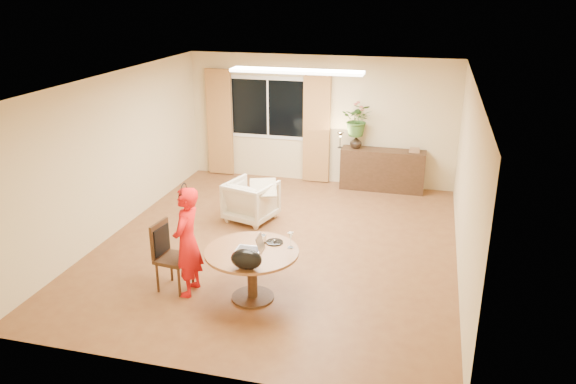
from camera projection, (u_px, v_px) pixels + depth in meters
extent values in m
plane|color=brown|center=(278.00, 244.00, 8.93)|extent=(6.50, 6.50, 0.00)
plane|color=white|center=(277.00, 80.00, 8.04)|extent=(6.50, 6.50, 0.00)
plane|color=beige|center=(320.00, 120.00, 11.44)|extent=(5.50, 0.00, 5.50)
plane|color=beige|center=(115.00, 154.00, 9.13)|extent=(0.00, 6.50, 6.50)
plane|color=beige|center=(467.00, 182.00, 7.84)|extent=(0.00, 6.50, 6.50)
cube|color=white|center=(268.00, 108.00, 11.61)|extent=(1.70, 0.02, 1.30)
cube|color=black|center=(268.00, 108.00, 11.60)|extent=(1.55, 0.01, 1.15)
cube|color=white|center=(268.00, 108.00, 11.60)|extent=(0.04, 0.01, 1.15)
cube|color=olive|center=(220.00, 123.00, 11.91)|extent=(0.55, 0.08, 2.25)
cube|color=olive|center=(317.00, 128.00, 11.42)|extent=(0.55, 0.08, 2.25)
cube|color=white|center=(297.00, 71.00, 9.14)|extent=(2.20, 0.35, 0.05)
cylinder|color=brown|center=(252.00, 252.00, 7.17)|extent=(1.21, 1.21, 0.04)
cylinder|color=#321F10|center=(252.00, 276.00, 7.29)|extent=(0.13, 0.13, 0.65)
cylinder|color=#321F10|center=(253.00, 297.00, 7.40)|extent=(0.56, 0.56, 0.03)
imported|color=#B42D0D|center=(187.00, 242.00, 7.29)|extent=(0.55, 0.37, 1.49)
imported|color=beige|center=(251.00, 201.00, 9.76)|extent=(0.95, 0.97, 0.72)
cube|color=#321F10|center=(382.00, 170.00, 11.21)|extent=(1.66, 0.41, 0.83)
imported|color=black|center=(356.00, 142.00, 11.16)|extent=(0.30, 0.30, 0.25)
imported|color=#2D6F29|center=(358.00, 120.00, 10.99)|extent=(0.60, 0.52, 0.66)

